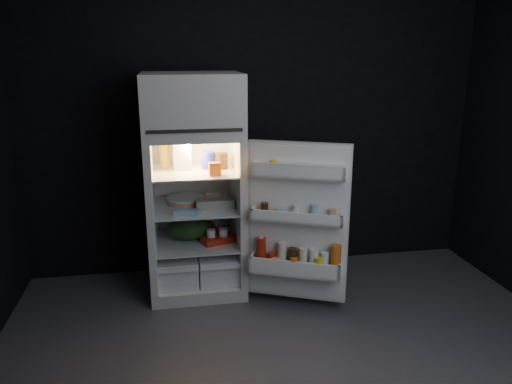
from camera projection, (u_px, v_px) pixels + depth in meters
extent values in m
cube|color=#4B4B50|center=(301.00, 372.00, 3.13)|extent=(4.00, 3.40, 0.00)
cube|color=black|center=(255.00, 121.00, 4.37)|extent=(4.00, 0.00, 2.70)
cube|color=black|center=(508.00, 317.00, 1.15)|extent=(4.00, 0.00, 2.70)
cube|color=silver|center=(198.00, 281.00, 4.25)|extent=(0.76, 0.70, 0.10)
cube|color=silver|center=(151.00, 211.00, 4.01)|extent=(0.05, 0.70, 1.20)
cube|color=silver|center=(238.00, 206.00, 4.13)|extent=(0.05, 0.70, 1.20)
cube|color=white|center=(193.00, 197.00, 4.38)|extent=(0.66, 0.05, 1.20)
cube|color=silver|center=(193.00, 132.00, 3.90)|extent=(0.76, 0.70, 0.06)
cube|color=silver|center=(192.00, 101.00, 3.83)|extent=(0.76, 0.70, 0.42)
cube|color=black|center=(195.00, 131.00, 3.55)|extent=(0.68, 0.01, 0.02)
cube|color=white|center=(155.00, 211.00, 3.99)|extent=(0.01, 0.65, 1.20)
cube|color=white|center=(235.00, 207.00, 4.10)|extent=(0.01, 0.65, 1.20)
cube|color=white|center=(193.00, 136.00, 3.88)|extent=(0.66, 0.65, 0.01)
cube|color=white|center=(198.00, 276.00, 4.21)|extent=(0.66, 0.65, 0.01)
cube|color=white|center=(194.00, 171.00, 3.96)|extent=(0.65, 0.63, 0.01)
cube|color=white|center=(196.00, 207.00, 4.04)|extent=(0.65, 0.63, 0.01)
cube|color=white|center=(197.00, 241.00, 4.12)|extent=(0.65, 0.63, 0.01)
cube|color=white|center=(178.00, 264.00, 4.17)|extent=(0.32, 0.59, 0.22)
cube|color=white|center=(217.00, 261.00, 4.23)|extent=(0.32, 0.59, 0.22)
cube|color=white|center=(178.00, 270.00, 3.84)|extent=(0.32, 0.02, 0.03)
cube|color=white|center=(221.00, 267.00, 3.89)|extent=(0.32, 0.02, 0.03)
cube|color=#FFE5B2|center=(194.00, 140.00, 3.84)|extent=(0.14, 0.14, 0.02)
cube|color=silver|center=(298.00, 222.00, 3.74)|extent=(0.71, 0.36, 1.22)
cube|color=white|center=(297.00, 224.00, 3.71)|extent=(0.66, 0.30, 1.18)
cube|color=white|center=(297.00, 177.00, 3.57)|extent=(0.66, 0.36, 0.02)
cube|color=white|center=(297.00, 173.00, 3.53)|extent=(0.63, 0.30, 0.10)
cube|color=white|center=(344.00, 174.00, 3.48)|extent=(0.05, 0.09, 0.10)
cube|color=white|center=(253.00, 169.00, 3.64)|extent=(0.05, 0.09, 0.10)
cube|color=white|center=(296.00, 221.00, 3.66)|extent=(0.66, 0.37, 0.02)
cube|color=white|center=(296.00, 218.00, 3.61)|extent=(0.63, 0.30, 0.09)
cube|color=white|center=(342.00, 220.00, 3.57)|extent=(0.06, 0.10, 0.09)
cube|color=white|center=(253.00, 213.00, 3.73)|extent=(0.06, 0.10, 0.09)
cube|color=white|center=(295.00, 273.00, 3.75)|extent=(0.68, 0.40, 0.02)
cube|color=white|center=(293.00, 269.00, 3.68)|extent=(0.63, 0.30, 0.13)
cube|color=white|center=(339.00, 271.00, 3.66)|extent=(0.08, 0.14, 0.13)
cube|color=white|center=(252.00, 262.00, 3.81)|extent=(0.08, 0.14, 0.13)
cube|color=white|center=(298.00, 164.00, 3.55)|extent=(0.64, 0.35, 0.02)
cylinder|color=beige|center=(303.00, 170.00, 3.55)|extent=(0.08, 0.08, 0.09)
cylinder|color=yellow|center=(273.00, 167.00, 3.60)|extent=(0.08, 0.08, 0.10)
cylinder|color=tan|center=(332.00, 216.00, 3.58)|extent=(0.07, 0.07, 0.10)
cylinder|color=#86B0CF|center=(314.00, 213.00, 3.61)|extent=(0.07, 0.07, 0.12)
cylinder|color=silver|center=(297.00, 212.00, 3.64)|extent=(0.07, 0.07, 0.11)
cylinder|color=#86B0CF|center=(280.00, 214.00, 3.67)|extent=(0.08, 0.08, 0.07)
cylinder|color=#301D0D|center=(265.00, 210.00, 3.70)|extent=(0.07, 0.07, 0.11)
cylinder|color=#CE6018|center=(336.00, 261.00, 3.65)|extent=(0.10, 0.10, 0.24)
cylinder|color=silver|center=(324.00, 264.00, 3.67)|extent=(0.08, 0.08, 0.18)
cylinder|color=white|center=(314.00, 261.00, 3.69)|extent=(0.09, 0.09, 0.20)
cylinder|color=beige|center=(303.00, 260.00, 3.71)|extent=(0.08, 0.08, 0.20)
cylinder|color=#301D0D|center=(292.00, 260.00, 3.73)|extent=(0.09, 0.09, 0.19)
cylinder|color=beige|center=(282.00, 256.00, 3.74)|extent=(0.09, 0.09, 0.23)
cylinder|color=#A31E0E|center=(271.00, 261.00, 3.77)|extent=(0.08, 0.08, 0.13)
cylinder|color=#A31E0E|center=(261.00, 253.00, 3.77)|extent=(0.10, 0.10, 0.25)
cylinder|color=yellow|center=(318.00, 267.00, 3.65)|extent=(0.07, 0.07, 0.15)
cylinder|color=#CE6018|center=(294.00, 266.00, 3.69)|extent=(0.08, 0.08, 0.13)
cylinder|color=tan|center=(276.00, 265.00, 3.73)|extent=(0.08, 0.08, 0.11)
cylinder|color=white|center=(261.00, 238.00, 3.74)|extent=(0.05, 0.05, 0.02)
cube|color=white|center=(183.00, 154.00, 3.96)|extent=(0.15, 0.15, 0.24)
cylinder|color=#1D229D|center=(208.00, 160.00, 3.99)|extent=(0.14, 0.14, 0.14)
cylinder|color=#301D0D|center=(222.00, 161.00, 3.99)|extent=(0.11, 0.11, 0.13)
cylinder|color=gold|center=(165.00, 154.00, 4.02)|extent=(0.08, 0.08, 0.22)
cube|color=#CE6018|center=(215.00, 169.00, 3.78)|extent=(0.10, 0.08, 0.10)
cube|color=gray|center=(215.00, 204.00, 3.99)|extent=(0.31, 0.12, 0.07)
cylinder|color=tan|center=(186.00, 200.00, 4.13)|extent=(0.35, 0.35, 0.04)
cube|color=#86B0CF|center=(187.00, 213.00, 3.81)|extent=(0.21, 0.15, 0.04)
cube|color=beige|center=(213.00, 197.00, 4.20)|extent=(0.13, 0.11, 0.05)
ellipsoid|color=#193815|center=(189.00, 228.00, 4.14)|extent=(0.35, 0.30, 0.20)
cube|color=#A31E0E|center=(218.00, 239.00, 4.09)|extent=(0.31, 0.24, 0.05)
cylinder|color=#A31E0E|center=(209.00, 227.00, 4.31)|extent=(0.09, 0.09, 0.09)
cylinder|color=white|center=(219.00, 230.00, 4.23)|extent=(0.08, 0.08, 0.09)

